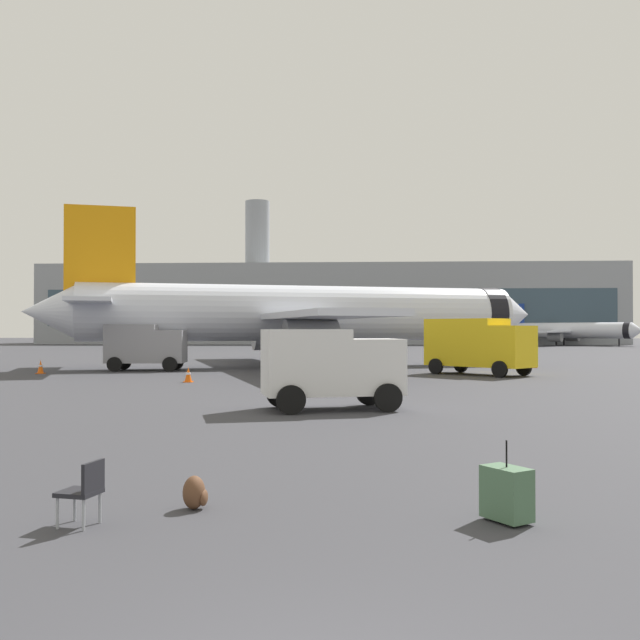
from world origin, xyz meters
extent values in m
cylinder|color=silver|center=(-3.39, 44.10, 3.70)|extent=(29.66, 13.12, 3.80)
cone|color=silver|center=(11.97, 49.24, 3.70)|extent=(3.42, 4.19, 3.61)
cone|color=silver|center=(-19.13, 38.83, 3.70)|extent=(4.12, 4.26, 3.42)
cylinder|color=black|center=(9.89, 48.54, 3.70)|extent=(2.56, 4.12, 3.88)
cube|color=silver|center=(-6.88, 51.37, 3.40)|extent=(9.63, 16.70, 0.36)
cube|color=silver|center=(-1.80, 36.20, 3.40)|extent=(9.63, 16.70, 0.36)
cylinder|color=gray|center=(-6.08, 49.00, 2.10)|extent=(3.73, 3.10, 2.20)
cylinder|color=gray|center=(-2.59, 38.57, 2.10)|extent=(3.73, 3.10, 2.20)
cube|color=orange|center=(-16.19, 39.82, 7.30)|extent=(4.29, 1.74, 6.40)
cube|color=silver|center=(-17.68, 42.69, 4.30)|extent=(4.37, 6.51, 0.24)
cube|color=silver|center=(-15.65, 36.62, 4.30)|extent=(4.37, 6.51, 0.24)
cylinder|color=black|center=(7.99, 47.91, 0.90)|extent=(0.36, 0.36, 1.80)
cylinder|color=black|center=(-6.05, 45.74, 0.90)|extent=(0.44, 0.44, 1.80)
cylinder|color=black|center=(-4.52, 41.19, 0.90)|extent=(0.44, 0.44, 1.80)
cylinder|color=silver|center=(33.27, 109.13, 2.39)|extent=(16.91, 13.71, 2.46)
cone|color=silver|center=(41.59, 102.78, 2.39)|extent=(2.65, 2.80, 2.33)
cone|color=silver|center=(24.73, 115.63, 2.39)|extent=(2.99, 3.01, 2.21)
cylinder|color=black|center=(40.46, 103.64, 2.39)|extent=(2.24, 2.54, 2.51)
cube|color=silver|center=(35.88, 113.63, 2.20)|extent=(8.74, 10.11, 0.23)
cube|color=silver|center=(29.62, 105.41, 2.20)|extent=(8.74, 10.11, 0.23)
cylinder|color=gray|center=(34.91, 112.35, 1.36)|extent=(2.51, 2.38, 1.42)
cylinder|color=gray|center=(30.60, 106.69, 1.36)|extent=(2.51, 2.38, 1.42)
cube|color=#193899|center=(26.32, 114.42, 4.72)|extent=(2.40, 1.91, 4.14)
cube|color=silver|center=(27.32, 116.26, 2.78)|extent=(3.69, 4.10, 0.16)
cube|color=silver|center=(24.81, 112.97, 2.78)|extent=(3.69, 4.10, 0.16)
cylinder|color=black|center=(39.44, 104.43, 0.58)|extent=(0.23, 0.23, 1.16)
cylinder|color=black|center=(33.18, 111.14, 0.58)|extent=(0.28, 0.28, 1.16)
cylinder|color=black|center=(31.30, 108.68, 0.58)|extent=(0.28, 0.28, 1.16)
cube|color=gray|center=(-11.41, 39.26, 1.52)|extent=(1.85, 2.33, 2.04)
cube|color=#1E232D|center=(-10.70, 39.32, 2.00)|extent=(0.24, 1.98, 0.84)
cube|color=gray|center=(-13.80, 39.07, 1.70)|extent=(3.28, 2.44, 2.40)
cylinder|color=black|center=(-11.38, 40.42, 0.45)|extent=(0.91, 0.29, 0.90)
cylinder|color=black|center=(-11.20, 38.12, 0.45)|extent=(0.91, 0.29, 0.90)
cylinder|color=black|center=(-14.73, 40.15, 0.45)|extent=(0.91, 0.29, 0.90)
cylinder|color=black|center=(-14.55, 37.86, 0.45)|extent=(0.91, 0.29, 0.90)
cube|color=yellow|center=(8.76, 34.63, 1.64)|extent=(2.86, 2.90, 2.29)
cube|color=#1E232D|center=(9.29, 34.14, 2.18)|extent=(1.52, 1.64, 0.95)
cube|color=yellow|center=(6.56, 36.66, 1.85)|extent=(4.80, 4.69, 2.70)
cylinder|color=black|center=(9.57, 35.58, 0.45)|extent=(0.81, 0.77, 0.90)
cylinder|color=black|center=(7.87, 33.75, 0.45)|extent=(0.81, 0.77, 0.90)
cylinder|color=black|center=(6.48, 38.43, 0.45)|extent=(0.81, 0.77, 0.90)
cylinder|color=black|center=(4.79, 36.59, 0.45)|extent=(0.81, 0.77, 0.90)
cube|color=white|center=(0.77, 18.56, 1.39)|extent=(2.23, 2.40, 1.78)
cube|color=#1E232D|center=(1.49, 18.75, 1.81)|extent=(0.56, 1.76, 0.74)
cube|color=white|center=(-1.35, 17.97, 1.55)|extent=(3.08, 2.63, 2.10)
cylinder|color=black|center=(0.70, 19.63, 0.45)|extent=(0.93, 0.45, 0.90)
cylinder|color=black|center=(1.26, 17.60, 0.45)|extent=(0.93, 0.45, 0.90)
cylinder|color=black|center=(-2.27, 18.81, 0.45)|extent=(0.93, 0.45, 0.90)
cylinder|color=black|center=(-1.71, 16.78, 0.45)|extent=(0.93, 0.45, 0.90)
cube|color=#F2590C|center=(12.02, 43.62, 0.02)|extent=(0.44, 0.44, 0.04)
cone|color=#F2590C|center=(12.02, 43.62, 0.35)|extent=(0.36, 0.36, 0.62)
cylinder|color=white|center=(12.02, 43.62, 0.38)|extent=(0.23, 0.23, 0.10)
cube|color=#F2590C|center=(-18.21, 35.79, 0.02)|extent=(0.44, 0.44, 0.04)
cone|color=#F2590C|center=(-18.21, 35.79, 0.42)|extent=(0.36, 0.36, 0.76)
cylinder|color=white|center=(-18.21, 35.79, 0.46)|extent=(0.23, 0.23, 0.10)
cube|color=#F2590C|center=(-3.02, 26.44, 0.02)|extent=(0.44, 0.44, 0.04)
cone|color=#F2590C|center=(-3.02, 26.44, 0.32)|extent=(0.36, 0.36, 0.56)
cylinder|color=white|center=(-3.02, 26.44, 0.35)|extent=(0.23, 0.23, 0.10)
cube|color=#F2590C|center=(-7.99, 29.64, 0.02)|extent=(0.44, 0.44, 0.04)
cone|color=#F2590C|center=(-7.99, 29.64, 0.39)|extent=(0.36, 0.36, 0.71)
cylinder|color=white|center=(-7.99, 29.64, 0.43)|extent=(0.23, 0.23, 0.10)
cube|color=#476B4C|center=(2.35, 4.98, 0.39)|extent=(0.69, 0.75, 0.70)
cylinder|color=black|center=(2.35, 4.98, 0.92)|extent=(0.02, 0.02, 0.36)
cylinder|color=black|center=(2.22, 5.17, 0.04)|extent=(0.08, 0.07, 0.08)
cylinder|color=black|center=(2.47, 4.80, 0.04)|extent=(0.08, 0.07, 0.08)
ellipsoid|color=brown|center=(-2.02, 5.44, 0.24)|extent=(0.32, 0.40, 0.48)
ellipsoid|color=brown|center=(-1.88, 5.44, 0.17)|extent=(0.12, 0.28, 0.24)
cube|color=black|center=(-3.34, 4.49, 0.44)|extent=(0.56, 0.56, 0.06)
cube|color=black|center=(-3.13, 4.45, 0.66)|extent=(0.14, 0.48, 0.40)
cylinder|color=#999EA5|center=(-3.56, 4.34, 0.22)|extent=(0.04, 0.04, 0.44)
cylinder|color=#999EA5|center=(-3.49, 4.71, 0.22)|extent=(0.04, 0.04, 0.44)
cylinder|color=#999EA5|center=(-3.19, 4.26, 0.22)|extent=(0.04, 0.04, 0.44)
cylinder|color=#999EA5|center=(-3.11, 4.64, 0.22)|extent=(0.04, 0.04, 0.44)
cube|color=gray|center=(-5.09, 123.27, 6.92)|extent=(100.54, 18.29, 13.84)
cube|color=#334756|center=(-5.09, 114.07, 6.23)|extent=(95.51, 0.10, 6.23)
cylinder|color=gray|center=(-18.07, 123.27, 19.84)|extent=(4.40, 4.40, 12.00)
camera|label=1|loc=(0.36, -4.74, 2.60)|focal=39.92mm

